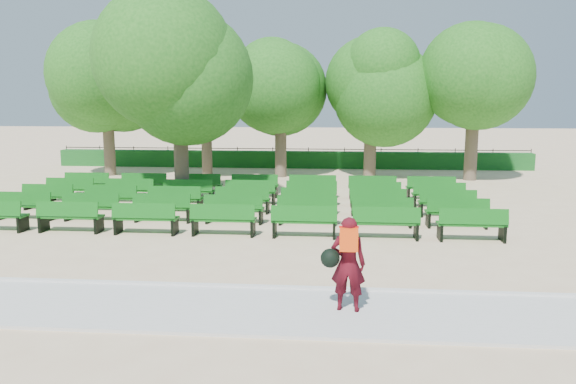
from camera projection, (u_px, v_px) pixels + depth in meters
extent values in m
plane|color=#D5B68D|center=(252.00, 221.00, 17.26)|extent=(120.00, 120.00, 0.00)
cube|color=beige|center=(191.00, 308.00, 9.98)|extent=(30.00, 2.20, 0.06)
cube|color=silver|center=(205.00, 286.00, 11.11)|extent=(30.00, 0.12, 0.10)
cube|color=#16571D|center=(290.00, 159.00, 30.95)|extent=(26.00, 0.70, 0.90)
cube|color=#105F14|center=(243.00, 200.00, 18.52)|extent=(1.80, 0.58, 0.06)
cube|color=#105F14|center=(242.00, 193.00, 18.27)|extent=(1.79, 0.22, 0.42)
cylinder|color=brown|center=(181.00, 161.00, 20.24)|extent=(0.52, 0.52, 3.07)
ellipsoid|color=#286C1D|center=(179.00, 81.00, 19.78)|extent=(4.71, 4.71, 4.24)
imported|color=#460A13|center=(348.00, 264.00, 9.70)|extent=(0.65, 0.48, 1.67)
cube|color=#FD450D|center=(349.00, 240.00, 9.43)|extent=(0.31, 0.16, 0.39)
sphere|color=black|center=(330.00, 258.00, 9.65)|extent=(0.33, 0.33, 0.33)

